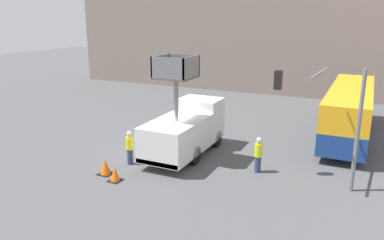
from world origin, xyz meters
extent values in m
plane|color=#4C4C4F|center=(0.00, 0.00, 0.00)|extent=(120.00, 120.00, 0.00)
cube|color=gray|center=(0.00, 24.59, 5.41)|extent=(44.00, 10.00, 10.82)
cube|color=silver|center=(0.85, 2.81, 1.67)|extent=(2.45, 1.87, 2.43)
cube|color=silver|center=(0.85, -0.31, 1.37)|extent=(2.45, 4.36, 1.83)
cube|color=red|center=(0.85, -2.44, 0.60)|extent=(2.40, 0.10, 0.24)
cylinder|color=black|center=(-0.23, 2.81, 0.50)|extent=(0.30, 1.01, 1.01)
cylinder|color=black|center=(1.93, 2.81, 0.50)|extent=(0.30, 1.01, 1.01)
cylinder|color=black|center=(-0.23, -0.31, 0.50)|extent=(0.30, 1.01, 1.01)
cylinder|color=black|center=(1.93, -0.31, 0.50)|extent=(0.30, 1.01, 1.01)
cylinder|color=slate|center=(0.85, -0.31, 3.42)|extent=(0.24, 0.24, 2.29)
cube|color=brown|center=(0.85, -0.31, 4.62)|extent=(1.85, 1.90, 0.10)
cube|color=slate|center=(-0.03, -0.31, 5.19)|extent=(0.08, 1.90, 1.05)
cube|color=slate|center=(1.74, -0.31, 5.19)|extent=(0.08, 1.90, 1.05)
cube|color=slate|center=(0.85, 0.60, 5.19)|extent=(1.85, 0.08, 1.05)
cube|color=slate|center=(0.85, -1.22, 5.19)|extent=(1.85, 0.08, 1.05)
cube|color=navy|center=(8.96, 8.31, 1.09)|extent=(2.51, 11.85, 1.26)
cube|color=orange|center=(8.96, 8.31, 2.49)|extent=(2.51, 11.85, 1.54)
cube|color=black|center=(8.96, 8.31, 2.26)|extent=(2.53, 11.37, 0.68)
cylinder|color=black|center=(7.86, 11.98, 0.55)|extent=(0.30, 1.09, 1.09)
cylinder|color=black|center=(10.06, 11.98, 0.55)|extent=(0.30, 1.09, 1.09)
cylinder|color=black|center=(7.86, 4.64, 0.55)|extent=(0.30, 1.09, 1.09)
cylinder|color=black|center=(10.06, 4.64, 0.55)|extent=(0.30, 1.09, 1.09)
cylinder|color=slate|center=(9.69, -0.13, 2.76)|extent=(0.18, 0.18, 5.53)
cylinder|color=slate|center=(7.86, -0.02, 5.23)|extent=(0.35, 3.66, 0.13)
cube|color=black|center=(6.03, 0.09, 4.78)|extent=(0.34, 0.34, 0.90)
sphere|color=red|center=(6.03, 0.09, 5.03)|extent=(0.20, 0.20, 0.20)
cylinder|color=navy|center=(-1.19, -1.79, 0.42)|extent=(0.32, 0.32, 0.84)
cylinder|color=yellow|center=(-1.19, -1.79, 1.17)|extent=(0.38, 0.38, 0.67)
sphere|color=tan|center=(-1.19, -1.79, 1.62)|extent=(0.23, 0.23, 0.23)
sphere|color=white|center=(-1.19, -1.79, 1.72)|extent=(0.24, 0.24, 0.24)
cylinder|color=navy|center=(5.27, 0.10, 0.42)|extent=(0.32, 0.32, 0.84)
cylinder|color=yellow|center=(5.27, 0.10, 1.18)|extent=(0.38, 0.38, 0.67)
sphere|color=tan|center=(5.27, 0.10, 1.63)|extent=(0.23, 0.23, 0.23)
sphere|color=white|center=(5.27, 0.10, 1.73)|extent=(0.24, 0.24, 0.24)
cube|color=black|center=(-0.63, -3.88, 0.01)|extent=(0.61, 0.61, 0.03)
cone|color=#F25B0F|center=(-0.63, -3.88, 0.35)|extent=(0.49, 0.49, 0.70)
cube|color=black|center=(-1.55, -3.43, 0.01)|extent=(0.69, 0.69, 0.03)
cone|color=#F25B0F|center=(-1.55, -3.43, 0.39)|extent=(0.55, 0.55, 0.79)
camera|label=1|loc=(9.84, -17.25, 7.64)|focal=35.00mm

